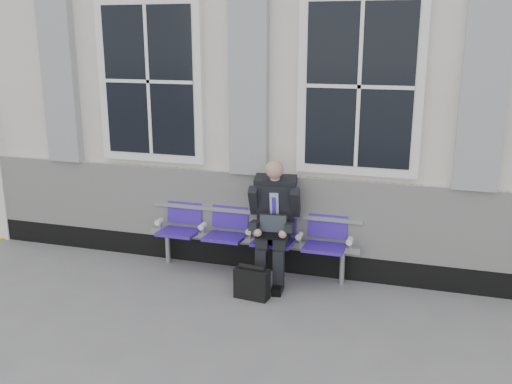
% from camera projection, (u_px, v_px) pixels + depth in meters
% --- Properties ---
extents(ground, '(70.00, 70.00, 0.00)m').
position_uv_depth(ground, '(293.00, 334.00, 5.49)').
color(ground, slate).
rests_on(ground, ground).
extents(station_building, '(14.40, 4.40, 4.49)m').
position_uv_depth(station_building, '(351.00, 76.00, 8.11)').
color(station_building, silver).
rests_on(station_building, ground).
extents(bench, '(2.60, 0.47, 0.91)m').
position_uv_depth(bench, '(252.00, 229.00, 6.80)').
color(bench, '#9EA0A3').
rests_on(bench, ground).
extents(businessman, '(0.61, 0.81, 1.44)m').
position_uv_depth(businessman, '(274.00, 217.00, 6.52)').
color(businessman, black).
rests_on(businessman, ground).
extents(briefcase, '(0.39, 0.20, 0.39)m').
position_uv_depth(briefcase, '(252.00, 283.00, 6.20)').
color(briefcase, black).
rests_on(briefcase, ground).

